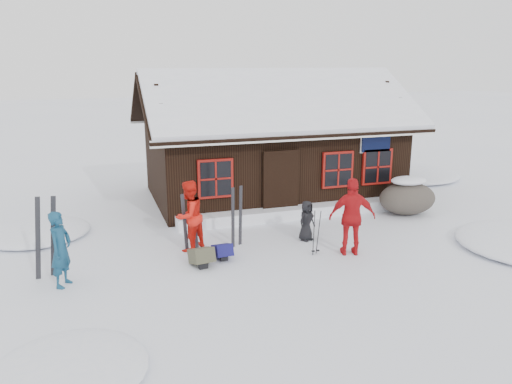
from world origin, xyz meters
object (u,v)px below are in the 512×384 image
at_px(ski_pair_left, 46,238).
at_px(ski_poles, 316,233).
at_px(skier_teal, 61,249).
at_px(backpack_blue, 222,253).
at_px(skier_orange_right, 352,217).
at_px(backpack_olive, 202,259).
at_px(skier_orange_left, 189,216).
at_px(skier_crouched, 307,221).
at_px(boulder, 407,197).

bearing_deg(ski_pair_left, ski_poles, -12.39).
relative_size(skier_teal, backpack_blue, 3.07).
distance_m(skier_orange_right, ski_poles, 0.96).
relative_size(skier_orange_right, backpack_olive, 3.07).
bearing_deg(ski_pair_left, backpack_blue, -9.78).
relative_size(skier_orange_left, backpack_olive, 2.85).
bearing_deg(skier_crouched, backpack_olive, 170.26).
bearing_deg(skier_orange_left, ski_pair_left, -27.66).
height_order(skier_orange_left, skier_crouched, skier_orange_left).
bearing_deg(backpack_olive, skier_orange_right, -14.32).
xyz_separation_m(ski_pair_left, backpack_blue, (3.87, -0.23, -0.74)).
distance_m(skier_orange_right, backpack_olive, 3.74).
height_order(skier_crouched, backpack_blue, skier_crouched).
distance_m(skier_orange_left, ski_pair_left, 3.31).
bearing_deg(skier_orange_right, ski_pair_left, 10.01).
distance_m(skier_orange_left, skier_orange_right, 4.00).
bearing_deg(backpack_blue, skier_teal, -177.07).
relative_size(skier_orange_right, ski_poles, 1.67).
xyz_separation_m(skier_teal, skier_orange_right, (6.61, -0.32, 0.14)).
bearing_deg(boulder, skier_orange_left, -172.55).
bearing_deg(ski_pair_left, skier_teal, -68.06).
height_order(skier_orange_left, backpack_blue, skier_orange_left).
bearing_deg(ski_pair_left, backpack_olive, -14.78).
bearing_deg(skier_teal, skier_orange_right, -65.41).
bearing_deg(ski_poles, ski_pair_left, 174.00).
bearing_deg(ski_poles, skier_crouched, 79.24).
height_order(boulder, ski_pair_left, ski_pair_left).
xyz_separation_m(skier_teal, ski_poles, (5.81, -0.04, -0.28)).
height_order(skier_orange_right, ski_pair_left, skier_orange_right).
distance_m(skier_orange_right, boulder, 4.16).
xyz_separation_m(skier_orange_left, skier_crouched, (3.06, -0.29, -0.35)).
xyz_separation_m(skier_teal, skier_crouched, (5.99, 0.95, -0.28)).
height_order(ski_poles, backpack_olive, ski_poles).
relative_size(skier_teal, skier_orange_left, 0.92).
relative_size(skier_orange_left, ski_pair_left, 0.95).
height_order(skier_teal, skier_orange_right, skier_orange_right).
relative_size(skier_orange_left, ski_poles, 1.55).
height_order(skier_orange_right, boulder, skier_orange_right).
height_order(skier_teal, boulder, skier_teal).
bearing_deg(skier_orange_right, skier_orange_left, -5.29).
bearing_deg(backpack_blue, skier_crouched, 10.15).
relative_size(skier_teal, skier_crouched, 1.51).
bearing_deg(backpack_blue, skier_orange_left, 122.67).
height_order(backpack_blue, backpack_olive, backpack_olive).
relative_size(boulder, ski_pair_left, 0.97).
distance_m(ski_pair_left, ski_poles, 6.17).
height_order(boulder, backpack_blue, boulder).
xyz_separation_m(skier_teal, boulder, (9.93, 2.15, -0.28)).
relative_size(ski_pair_left, backpack_olive, 3.00).
height_order(skier_teal, backpack_blue, skier_teal).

